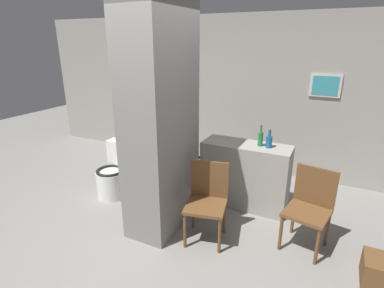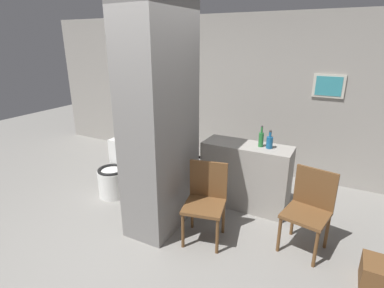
% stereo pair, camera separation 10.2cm
% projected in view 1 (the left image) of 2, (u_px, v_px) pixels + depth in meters
% --- Properties ---
extents(ground_plane, '(14.00, 14.00, 0.00)m').
position_uv_depth(ground_plane, '(147.00, 244.00, 3.38)').
color(ground_plane, gray).
extents(wall_back, '(8.00, 0.09, 2.60)m').
position_uv_depth(wall_back, '(230.00, 94.00, 5.19)').
color(wall_back, gray).
rests_on(wall_back, ground_plane).
extents(pillar_center, '(0.55, 0.96, 2.60)m').
position_uv_depth(pillar_center, '(161.00, 123.00, 3.40)').
color(pillar_center, gray).
rests_on(pillar_center, ground_plane).
extents(counter_shelf, '(1.16, 0.44, 0.89)m').
position_uv_depth(counter_shelf, '(245.00, 175.00, 4.09)').
color(counter_shelf, gray).
rests_on(counter_shelf, ground_plane).
extents(toilet, '(0.41, 0.57, 0.79)m').
position_uv_depth(toilet, '(114.00, 174.00, 4.40)').
color(toilet, white).
rests_on(toilet, ground_plane).
extents(chair_near_pillar, '(0.52, 0.52, 0.89)m').
position_uv_depth(chair_near_pillar, '(207.00, 198.00, 3.39)').
color(chair_near_pillar, brown).
rests_on(chair_near_pillar, ground_plane).
extents(chair_by_doorway, '(0.51, 0.51, 0.89)m').
position_uv_depth(chair_by_doorway, '(310.00, 205.00, 3.24)').
color(chair_by_doorway, brown).
rests_on(chair_by_doorway, ground_plane).
extents(bicycle, '(1.58, 0.42, 0.68)m').
position_uv_depth(bicycle, '(166.00, 167.00, 4.62)').
color(bicycle, black).
rests_on(bicycle, ground_plane).
extents(bottle_tall, '(0.06, 0.06, 0.28)m').
position_uv_depth(bottle_tall, '(260.00, 138.00, 3.84)').
color(bottle_tall, '#267233').
rests_on(bottle_tall, counter_shelf).
extents(bottle_short, '(0.08, 0.08, 0.24)m').
position_uv_depth(bottle_short, '(269.00, 141.00, 3.79)').
color(bottle_short, '#19598C').
rests_on(bottle_short, counter_shelf).
extents(floor_crate, '(0.33, 0.33, 0.26)m').
position_uv_depth(floor_crate, '(381.00, 272.00, 2.80)').
color(floor_crate, brown).
rests_on(floor_crate, ground_plane).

